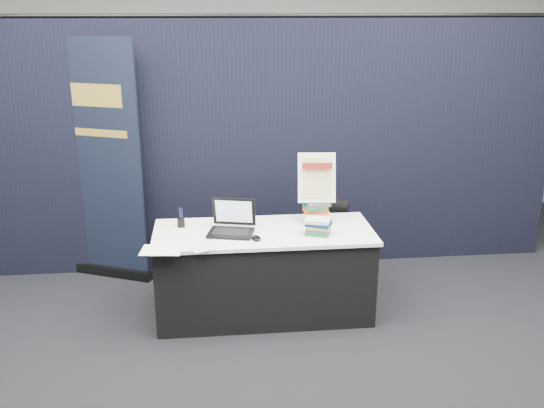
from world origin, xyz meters
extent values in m
plane|color=black|center=(0.00, 0.00, 0.00)|extent=(8.00, 8.00, 0.00)
cube|color=#AFADA5|center=(0.00, 4.00, 1.75)|extent=(8.00, 0.02, 3.50)
cube|color=black|center=(0.00, 1.60, 1.20)|extent=(6.00, 0.08, 2.40)
cube|color=black|center=(0.00, 0.55, 0.36)|extent=(1.76, 0.71, 0.72)
cube|color=white|center=(0.00, 0.55, 0.73)|extent=(1.80, 0.75, 0.03)
cube|color=black|center=(-0.27, 0.49, 0.76)|extent=(0.40, 0.33, 0.02)
cube|color=black|center=(-0.27, 0.62, 0.89)|extent=(0.36, 0.15, 0.25)
cube|color=silver|center=(-0.27, 0.61, 0.89)|extent=(0.30, 0.11, 0.19)
ellipsoid|color=black|center=(-0.08, 0.35, 0.77)|extent=(0.10, 0.12, 0.03)
cube|color=white|center=(-0.80, 0.22, 0.75)|extent=(0.33, 0.25, 0.00)
cube|color=white|center=(-0.70, 0.36, 0.75)|extent=(0.27, 0.20, 0.00)
cube|color=silver|center=(-0.47, 0.26, 0.75)|extent=(0.32, 0.29, 0.00)
cylinder|color=black|center=(-0.68, 0.71, 0.79)|extent=(0.07, 0.07, 0.08)
cube|color=#185B57|center=(0.46, 0.69, 0.76)|extent=(0.21, 0.17, 0.03)
cube|color=navy|center=(0.46, 0.69, 0.79)|extent=(0.21, 0.17, 0.03)
cube|color=#F5AA22|center=(0.46, 0.69, 0.81)|extent=(0.21, 0.17, 0.03)
cube|color=#F3F3C7|center=(0.46, 0.69, 0.84)|extent=(0.21, 0.17, 0.03)
cube|color=#B3371C|center=(0.46, 0.69, 0.86)|extent=(0.21, 0.17, 0.03)
cube|color=#1B6736|center=(0.46, 0.69, 0.89)|extent=(0.21, 0.17, 0.03)
cube|color=#4B4B50|center=(0.46, 0.69, 0.92)|extent=(0.21, 0.17, 0.03)
cube|color=#1B6736|center=(0.43, 0.42, 0.76)|extent=(0.23, 0.21, 0.03)
cube|color=#4B4B50|center=(0.43, 0.42, 0.79)|extent=(0.23, 0.21, 0.03)
cube|color=#A5AE45|center=(0.43, 0.42, 0.82)|extent=(0.23, 0.21, 0.03)
cube|color=navy|center=(0.43, 0.42, 0.85)|extent=(0.23, 0.21, 0.03)
cube|color=silver|center=(0.43, 0.42, 0.87)|extent=(0.23, 0.21, 0.03)
cube|color=black|center=(0.46, 0.68, 0.94)|extent=(0.21, 0.03, 0.01)
cylinder|color=black|center=(0.38, 0.76, 1.06)|extent=(0.02, 0.11, 0.30)
cylinder|color=black|center=(0.55, 0.76, 1.06)|extent=(0.02, 0.11, 0.30)
cube|color=white|center=(0.46, 0.72, 1.14)|extent=(0.32, 0.15, 0.41)
cube|color=#CBC57F|center=(0.46, 0.72, 1.14)|extent=(0.26, 0.11, 0.32)
cube|color=maroon|center=(0.46, 0.71, 1.24)|extent=(0.25, 0.04, 0.05)
cube|color=black|center=(-1.46, 1.48, 0.05)|extent=(0.92, 0.48, 0.09)
cube|color=black|center=(-1.46, 1.50, 1.13)|extent=(0.84, 0.39, 2.25)
cube|color=gold|center=(-1.46, 1.48, 1.75)|extent=(0.57, 0.25, 0.20)
cube|color=gold|center=(-1.46, 1.48, 1.41)|extent=(0.62, 0.28, 0.07)
cylinder|color=black|center=(0.45, 0.68, 0.20)|extent=(0.02, 0.02, 0.41)
cylinder|color=black|center=(0.81, 0.68, 0.20)|extent=(0.02, 0.02, 0.41)
cylinder|color=black|center=(0.45, 1.04, 0.20)|extent=(0.02, 0.02, 0.41)
cylinder|color=black|center=(0.81, 1.04, 0.20)|extent=(0.02, 0.02, 0.41)
cube|color=black|center=(0.63, 0.86, 0.42)|extent=(0.44, 0.44, 0.04)
cube|color=black|center=(0.63, 1.04, 0.77)|extent=(0.36, 0.09, 0.14)
camera|label=1|loc=(-0.43, -4.08, 2.51)|focal=40.00mm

